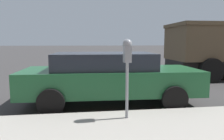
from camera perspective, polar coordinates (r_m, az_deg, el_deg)
The scene contains 3 objects.
ground_plane at distance 7.24m, azimuth 0.42°, elevation -6.27°, with size 220.00×220.00×0.00m, color #3D3A3A.
parking_meter at distance 4.38m, azimuth 4.00°, elevation 3.12°, with size 0.21×0.19×1.62m.
car_green at distance 6.02m, azimuth -0.77°, elevation -1.67°, with size 2.18×4.81×1.41m.
Camera 1 is at (-6.96, 1.02, 1.69)m, focal length 35.00 mm.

